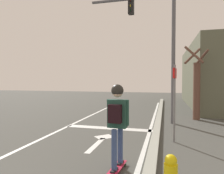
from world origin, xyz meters
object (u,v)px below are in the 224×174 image
at_px(skater, 117,115).
at_px(traffic_signal_mast, 156,34).
at_px(street_sign_post, 175,92).
at_px(skateboard, 117,168).
at_px(roadside_tree, 197,87).

distance_m(skater, traffic_signal_mast, 5.69).
height_order(traffic_signal_mast, street_sign_post, traffic_signal_mast).
xyz_separation_m(skater, traffic_signal_mast, (0.54, 5.01, 2.66)).
height_order(skateboard, roadside_tree, roadside_tree).
distance_m(skateboard, skater, 1.08).
xyz_separation_m(skateboard, traffic_signal_mast, (0.54, 4.99, 3.74)).
height_order(street_sign_post, roadside_tree, roadside_tree).
height_order(skater, street_sign_post, street_sign_post).
bearing_deg(traffic_signal_mast, street_sign_post, -76.21).
distance_m(street_sign_post, roadside_tree, 4.05).
bearing_deg(skateboard, roadside_tree, 69.28).
bearing_deg(skateboard, street_sign_post, 62.61).
distance_m(traffic_signal_mast, roadside_tree, 3.13).
xyz_separation_m(skateboard, street_sign_post, (1.19, 2.31, 1.43)).
distance_m(skateboard, roadside_tree, 6.78).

